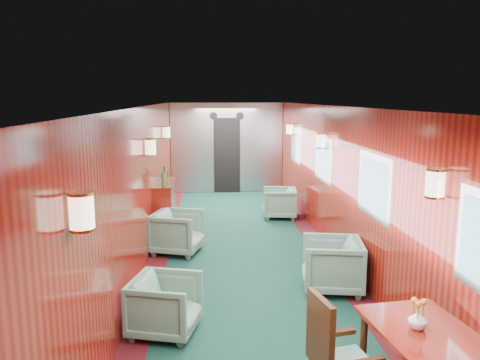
% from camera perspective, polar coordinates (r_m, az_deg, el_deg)
% --- Properties ---
extents(room, '(12.00, 12.10, 2.40)m').
position_cam_1_polar(room, '(6.63, 0.81, 2.26)').
color(room, '#0E3228').
rests_on(room, ground).
extents(bulkhead, '(2.98, 0.17, 2.39)m').
position_cam_1_polar(bulkhead, '(12.54, -1.62, 3.89)').
color(bulkhead, '#A9ACB0').
rests_on(bulkhead, ground).
extents(windows_right, '(0.02, 8.60, 0.80)m').
position_cam_1_polar(windows_right, '(7.18, 12.53, 1.14)').
color(windows_right, '#B5B7BC').
rests_on(windows_right, ground).
extents(wall_sconces, '(2.97, 7.97, 0.25)m').
position_cam_1_polar(wall_sconces, '(7.17, 0.41, 4.10)').
color(wall_sconces, beige).
rests_on(wall_sconces, ground).
extents(dining_table, '(0.83, 1.10, 0.77)m').
position_cam_1_polar(dining_table, '(4.10, 21.58, -18.17)').
color(dining_table, maroon).
rests_on(dining_table, ground).
extents(side_chair, '(0.55, 0.57, 1.05)m').
position_cam_1_polar(side_chair, '(3.95, 11.36, -20.02)').
color(side_chair, '#204A3F').
rests_on(side_chair, ground).
extents(credenza, '(0.35, 1.13, 1.29)m').
position_cam_1_polar(credenza, '(8.69, -9.18, -3.49)').
color(credenza, maroon).
rests_on(credenza, ground).
extents(flower_vase, '(0.19, 0.19, 0.15)m').
position_cam_1_polar(flower_vase, '(4.00, 20.84, -15.61)').
color(flower_vase, beige).
rests_on(flower_vase, dining_table).
extents(armchair_left_near, '(0.85, 0.83, 0.64)m').
position_cam_1_polar(armchair_left_near, '(5.29, -9.09, -14.83)').
color(armchair_left_near, '#204A3F').
rests_on(armchair_left_near, ground).
extents(armchair_left_far, '(0.95, 0.93, 0.70)m').
position_cam_1_polar(armchair_left_far, '(7.80, -7.61, -6.30)').
color(armchair_left_far, '#204A3F').
rests_on(armchair_left_far, ground).
extents(armchair_right_near, '(0.89, 0.87, 0.70)m').
position_cam_1_polar(armchair_right_near, '(6.39, 11.14, -10.10)').
color(armchair_right_near, '#204A3F').
rests_on(armchair_right_near, ground).
extents(armchair_right_far, '(0.78, 0.76, 0.64)m').
position_cam_1_polar(armchair_right_far, '(9.98, 4.82, -2.79)').
color(armchair_right_far, '#204A3F').
rests_on(armchair_right_far, ground).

